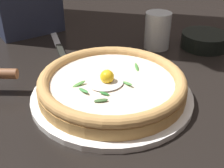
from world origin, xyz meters
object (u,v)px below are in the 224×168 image
Objects in this scene: pizza at (112,83)px; side_bowl at (204,40)px; table_knife at (59,46)px; drinking_glass at (157,33)px.

side_bowl is (0.35, 0.11, -0.01)m from pizza.
pizza is 0.30m from table_knife.
table_knife is (-0.01, 0.30, -0.03)m from pizza.
pizza is 2.32× the size of side_bowl.
drinking_glass is (-0.12, 0.06, 0.02)m from side_bowl.
pizza is at bearing -143.81° from drinking_glass.
side_bowl is at bearing 17.04° from pizza.
table_knife is 0.28m from drinking_glass.
side_bowl is 0.14m from drinking_glass.
side_bowl is at bearing -27.39° from drinking_glass.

